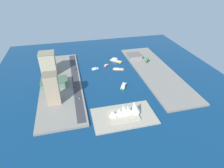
% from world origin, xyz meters
% --- Properties ---
extents(ground_plane, '(440.00, 440.00, 0.00)m').
position_xyz_m(ground_plane, '(0.00, 0.00, 0.00)').
color(ground_plane, navy).
extents(quay_west, '(70.00, 240.00, 3.35)m').
position_xyz_m(quay_west, '(-91.58, 0.00, 1.68)').
color(quay_west, gray).
rests_on(quay_west, ground_plane).
extents(quay_east, '(70.00, 240.00, 3.35)m').
position_xyz_m(quay_east, '(91.58, 0.00, 1.68)').
color(quay_east, gray).
rests_on(quay_east, ground_plane).
extents(peninsula_point, '(88.40, 51.53, 2.00)m').
position_xyz_m(peninsula_point, '(6.73, 111.63, 1.00)').
color(peninsula_point, '#A89E89').
rests_on(peninsula_point, ground_plane).
extents(road_strip, '(12.23, 228.00, 0.15)m').
position_xyz_m(road_strip, '(65.47, 0.00, 3.43)').
color(road_strip, '#38383D').
rests_on(road_strip, quay_east).
extents(tugboat_red, '(12.53, 11.68, 3.57)m').
position_xyz_m(tugboat_red, '(-2.45, -49.38, 1.28)').
color(tugboat_red, red).
rests_on(tugboat_red, ground_plane).
extents(barge_flat_brown, '(24.20, 16.59, 2.59)m').
position_xyz_m(barge_flat_brown, '(-22.57, -27.80, 0.91)').
color(barge_flat_brown, brown).
rests_on(barge_flat_brown, ground_plane).
extents(ferry_green_doubledeck, '(17.46, 22.08, 6.15)m').
position_xyz_m(ferry_green_doubledeck, '(-15.36, 37.55, 2.27)').
color(ferry_green_doubledeck, '#2D8C4C').
rests_on(ferry_green_doubledeck, ground_plane).
extents(ferry_yellow_fast, '(25.17, 25.12, 7.04)m').
position_xyz_m(ferry_yellow_fast, '(-28.10, -67.19, 2.44)').
color(ferry_yellow_fast, yellow).
rests_on(ferry_yellow_fast, ground_plane).
extents(catamaran_blue, '(16.88, 12.45, 3.96)m').
position_xyz_m(catamaran_blue, '(23.13, -38.44, 1.46)').
color(catamaran_blue, blue).
rests_on(catamaran_blue, ground_plane).
extents(terminal_long_green, '(45.36, 28.29, 11.09)m').
position_xyz_m(terminal_long_green, '(101.74, 9.00, 8.92)').
color(terminal_long_green, slate).
rests_on(terminal_long_green, quay_east).
extents(office_block_beige, '(28.74, 27.34, 42.53)m').
position_xyz_m(office_block_beige, '(112.10, -38.75, 24.65)').
color(office_block_beige, '#C6B793').
rests_on(office_block_beige, quay_east).
extents(apartment_midrise_tan, '(20.21, 17.56, 49.44)m').
position_xyz_m(apartment_midrise_tan, '(101.24, 58.36, 28.10)').
color(apartment_midrise_tan, tan).
rests_on(apartment_midrise_tan, quay_east).
extents(carpark_squat_concrete, '(30.45, 25.96, 9.64)m').
position_xyz_m(carpark_squat_concrete, '(-71.47, -66.70, 8.20)').
color(carpark_squat_concrete, gray).
rests_on(carpark_squat_concrete, quay_west).
extents(taxi_yellow_cab, '(1.91, 5.06, 1.45)m').
position_xyz_m(taxi_yellow_cab, '(62.26, 12.90, 4.22)').
color(taxi_yellow_cab, black).
rests_on(taxi_yellow_cab, road_strip).
extents(hatchback_blue, '(1.90, 4.84, 1.47)m').
position_xyz_m(hatchback_blue, '(63.21, -56.65, 4.22)').
color(hatchback_blue, black).
rests_on(hatchback_blue, road_strip).
extents(suv_black, '(2.13, 4.51, 1.52)m').
position_xyz_m(suv_black, '(60.65, -42.61, 4.26)').
color(suv_black, black).
rests_on(suv_black, road_strip).
extents(van_white, '(2.00, 4.72, 1.47)m').
position_xyz_m(van_white, '(63.73, 58.56, 4.23)').
color(van_white, black).
rests_on(van_white, road_strip).
extents(pickup_red, '(2.14, 4.33, 1.55)m').
position_xyz_m(pickup_red, '(69.44, 23.27, 4.26)').
color(pickup_red, black).
rests_on(pickup_red, road_strip).
extents(traffic_light_waterfront, '(0.36, 0.36, 6.50)m').
position_xyz_m(traffic_light_waterfront, '(58.52, -25.89, 7.69)').
color(traffic_light_waterfront, black).
rests_on(traffic_light_waterfront, quay_east).
extents(opera_landmark, '(46.24, 28.33, 23.63)m').
position_xyz_m(opera_landmark, '(4.32, 111.63, 10.26)').
color(opera_landmark, '#BCAD93').
rests_on(opera_landmark, peninsula_point).
extents(park_tree_cluster, '(10.91, 11.62, 9.62)m').
position_xyz_m(park_tree_cluster, '(-91.30, -39.18, 9.43)').
color(park_tree_cluster, brown).
rests_on(park_tree_cluster, quay_west).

